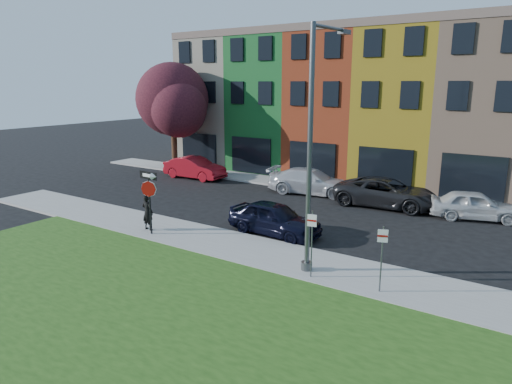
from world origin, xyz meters
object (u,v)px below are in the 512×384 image
Objects in this scene: sedan_near at (274,218)px; man at (148,212)px; street_lamp at (313,152)px; stop_sign at (149,190)px.

man is at bearing 124.71° from sedan_near.
stop_sign is at bearing -172.14° from street_lamp.
man is (-0.54, 0.35, -1.19)m from stop_sign.
stop_sign is 1.35m from man.
stop_sign is 0.63× the size of sedan_near.
street_lamp reaches higher than sedan_near.
street_lamp is (8.22, 0.07, 3.44)m from man.
sedan_near is (4.45, 3.26, -1.39)m from stop_sign.
man is 0.20× the size of street_lamp.
sedan_near is at bearing 143.40° from street_lamp.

